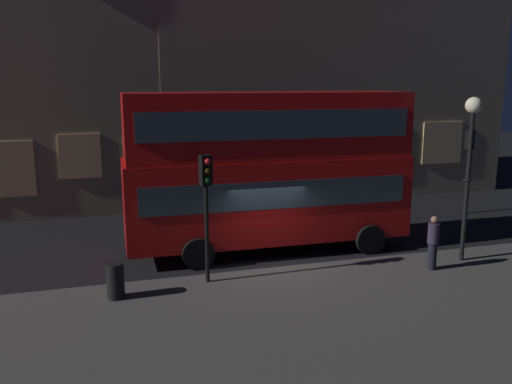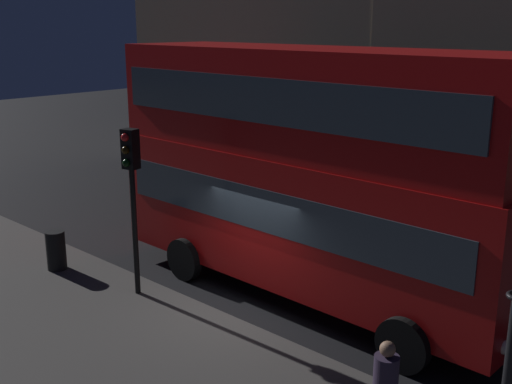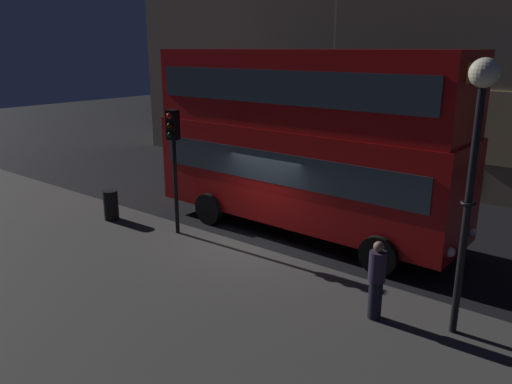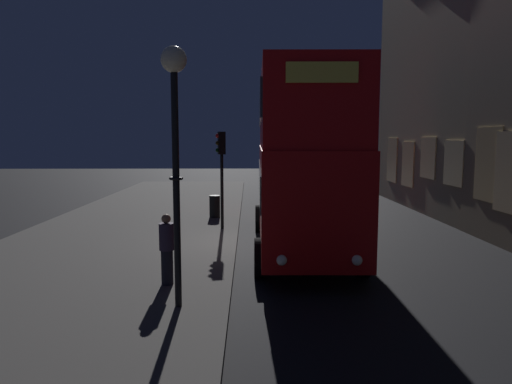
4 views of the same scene
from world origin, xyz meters
name	(u,v)px [view 2 (image 2 of 4)]	position (x,y,z in m)	size (l,w,h in m)	color
ground_plane	(242,313)	(0.00, 0.00, 0.00)	(80.00, 80.00, 0.00)	black
double_decker_bus	(309,163)	(0.42, 1.66, 3.05)	(9.82, 3.06, 5.47)	#B20F0F
traffic_light_near_kerb	(131,177)	(-2.24, -1.05, 2.79)	(0.37, 0.39, 3.70)	black
litter_bin	(56,250)	(-4.84, -1.51, 0.60)	(0.47, 0.47, 0.97)	black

